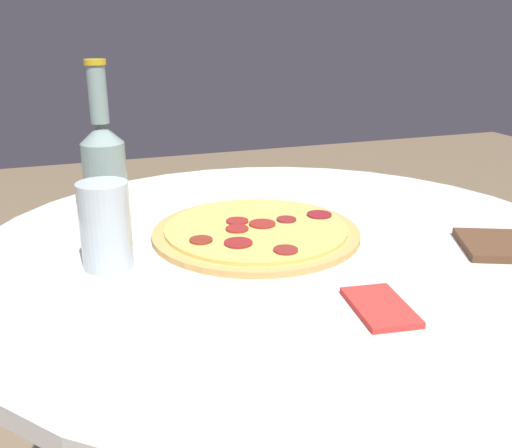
{
  "coord_description": "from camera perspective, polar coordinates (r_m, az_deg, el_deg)",
  "views": [
    {
      "loc": [
        0.78,
        -0.33,
        1.1
      ],
      "look_at": [
        -0.05,
        -0.04,
        0.79
      ],
      "focal_mm": 40.0,
      "sensor_mm": 36.0,
      "label": 1
    }
  ],
  "objects": [
    {
      "name": "table",
      "position": [
        0.99,
        2.89,
        -11.28
      ],
      "size": [
        1.0,
        1.0,
        0.77
      ],
      "color": "silver",
      "rests_on": "ground_plane"
    },
    {
      "name": "drinking_glass",
      "position": [
        0.83,
        -14.83,
        -0.11
      ],
      "size": [
        0.07,
        0.07,
        0.12
      ],
      "color": "silver",
      "rests_on": "table"
    },
    {
      "name": "napkin",
      "position": [
        0.72,
        12.3,
        -8.11
      ],
      "size": [
        0.12,
        0.08,
        0.01
      ],
      "color": "red",
      "rests_on": "table"
    },
    {
      "name": "beer_bottle",
      "position": [
        0.92,
        -14.84,
        4.67
      ],
      "size": [
        0.07,
        0.07,
        0.28
      ],
      "color": "gray",
      "rests_on": "table"
    },
    {
      "name": "pizza",
      "position": [
        0.94,
        0.01,
        -0.71
      ],
      "size": [
        0.34,
        0.34,
        0.02
      ],
      "color": "tan",
      "rests_on": "table"
    }
  ]
}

